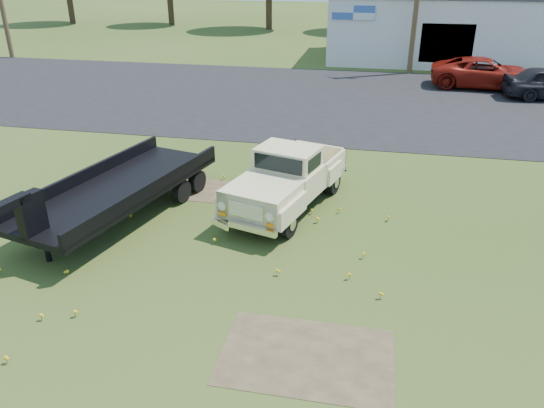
# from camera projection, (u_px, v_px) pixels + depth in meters

# --- Properties ---
(ground) EXTENTS (140.00, 140.00, 0.00)m
(ground) POSITION_uv_depth(u_px,v_px,m) (260.00, 260.00, 12.19)
(ground) COLOR #2E4716
(ground) RESTS_ON ground
(asphalt_lot) EXTENTS (90.00, 14.00, 0.02)m
(asphalt_lot) POSITION_uv_depth(u_px,v_px,m) (328.00, 99.00, 25.47)
(asphalt_lot) COLOR black
(asphalt_lot) RESTS_ON ground
(dirt_patch_a) EXTENTS (3.00, 2.00, 0.01)m
(dirt_patch_a) POSITION_uv_depth(u_px,v_px,m) (307.00, 357.00, 9.27)
(dirt_patch_a) COLOR #473825
(dirt_patch_a) RESTS_ON ground
(dirt_patch_b) EXTENTS (2.20, 1.60, 0.01)m
(dirt_patch_b) POSITION_uv_depth(u_px,v_px,m) (220.00, 192.00, 15.65)
(dirt_patch_b) COLOR #473825
(dirt_patch_b) RESTS_ON ground
(commercial_building) EXTENTS (14.20, 8.20, 4.15)m
(commercial_building) POSITION_uv_depth(u_px,v_px,m) (442.00, 26.00, 34.10)
(commercial_building) COLOR silver
(commercial_building) RESTS_ON ground
(vintage_pickup_truck) EXTENTS (3.15, 5.18, 1.76)m
(vintage_pickup_truck) POSITION_uv_depth(u_px,v_px,m) (288.00, 178.00, 14.32)
(vintage_pickup_truck) COLOR beige
(vintage_pickup_truck) RESTS_ON ground
(flatbed_trailer) EXTENTS (3.77, 7.05, 1.83)m
(flatbed_trailer) POSITION_uv_depth(u_px,v_px,m) (118.00, 184.00, 13.83)
(flatbed_trailer) COLOR black
(flatbed_trailer) RESTS_ON ground
(red_pickup) EXTENTS (5.57, 2.87, 1.50)m
(red_pickup) POSITION_uv_depth(u_px,v_px,m) (485.00, 73.00, 27.30)
(red_pickup) COLOR maroon
(red_pickup) RESTS_ON ground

